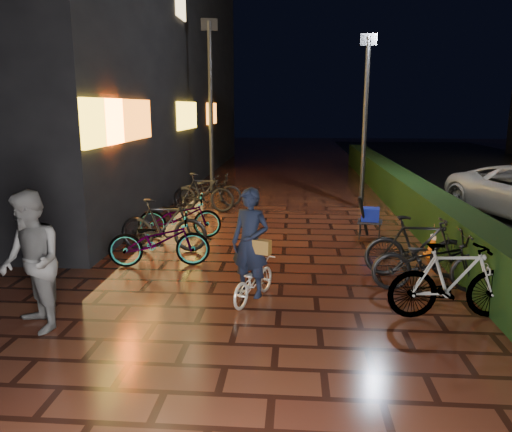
# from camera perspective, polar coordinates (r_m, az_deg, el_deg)

# --- Properties ---
(ground) EXTENTS (80.00, 80.00, 0.00)m
(ground) POSITION_cam_1_polar(r_m,az_deg,el_deg) (8.41, 2.89, -7.73)
(ground) COLOR #381911
(ground) RESTS_ON ground
(hedge) EXTENTS (0.70, 20.00, 1.00)m
(hedge) POSITION_cam_1_polar(r_m,az_deg,el_deg) (16.37, 15.38, 3.55)
(hedge) COLOR black
(hedge) RESTS_ON ground
(bystander_person) EXTENTS (1.14, 1.14, 1.87)m
(bystander_person) POSITION_cam_1_polar(r_m,az_deg,el_deg) (7.06, -24.32, -4.83)
(bystander_person) COLOR #5C5C5E
(bystander_person) RESTS_ON ground
(storefront_block) EXTENTS (12.09, 22.00, 9.00)m
(storefront_block) POSITION_cam_1_polar(r_m,az_deg,el_deg) (21.74, -22.93, 15.69)
(storefront_block) COLOR black
(storefront_block) RESTS_ON ground
(lamp_post_hedge) EXTENTS (0.46, 0.13, 4.84)m
(lamp_post_hedge) POSITION_cam_1_polar(r_m,az_deg,el_deg) (14.60, 12.37, 11.21)
(lamp_post_hedge) COLOR black
(lamp_post_hedge) RESTS_ON ground
(lamp_post_sf) EXTENTS (0.54, 0.18, 5.67)m
(lamp_post_sf) POSITION_cam_1_polar(r_m,az_deg,el_deg) (17.11, -5.21, 13.11)
(lamp_post_sf) COLOR black
(lamp_post_sf) RESTS_ON ground
(cyclist) EXTENTS (0.86, 1.29, 1.75)m
(cyclist) POSITION_cam_1_polar(r_m,az_deg,el_deg) (7.46, -0.49, -5.09)
(cyclist) COLOR silver
(cyclist) RESTS_ON ground
(traffic_barrier) EXTENTS (0.60, 1.59, 0.64)m
(traffic_barrier) POSITION_cam_1_polar(r_m,az_deg,el_deg) (9.88, 21.37, -3.56)
(traffic_barrier) COLOR red
(traffic_barrier) RESTS_ON ground
(cart_assembly) EXTENTS (0.62, 0.54, 0.99)m
(cart_assembly) POSITION_cam_1_polar(r_m,az_deg,el_deg) (11.37, 12.86, -0.02)
(cart_assembly) COLOR black
(cart_assembly) RESTS_ON ground
(parked_bikes_storefront) EXTENTS (2.05, 6.52, 1.08)m
(parked_bikes_storefront) POSITION_cam_1_polar(r_m,az_deg,el_deg) (11.91, -7.90, 0.72)
(parked_bikes_storefront) COLOR black
(parked_bikes_storefront) RESTS_ON ground
(parked_bikes_hedge) EXTENTS (1.90, 2.36, 1.08)m
(parked_bikes_hedge) POSITION_cam_1_polar(r_m,az_deg,el_deg) (8.29, 19.52, -4.97)
(parked_bikes_hedge) COLOR black
(parked_bikes_hedge) RESTS_ON ground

